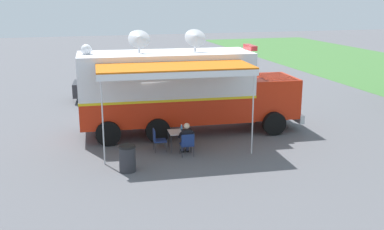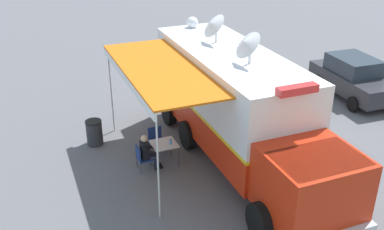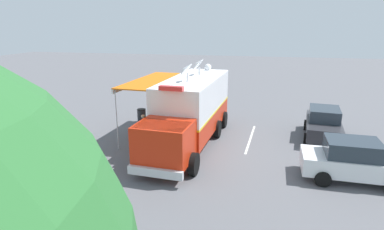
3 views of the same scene
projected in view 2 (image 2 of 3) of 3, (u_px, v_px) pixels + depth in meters
ground_plane at (226, 148)px, 15.64m from camera, size 100.00×100.00×0.00m
lot_stripe at (290, 123)px, 17.40m from camera, size 0.43×4.80×0.01m
command_truck at (238, 105)px, 14.16m from camera, size 5.22×9.63×4.53m
folding_table at (164, 145)px, 14.45m from camera, size 0.85×0.85×0.73m
water_bottle at (171, 141)px, 14.34m from camera, size 0.07×0.07×0.22m
folding_chair_at_table at (142, 156)px, 14.12m from camera, size 0.51×0.51×0.87m
folding_chair_beside_table at (156, 138)px, 15.22m from camera, size 0.51×0.51×0.87m
seated_responder at (148, 151)px, 14.12m from camera, size 0.68×0.58×1.25m
trash_bin at (94, 132)px, 15.69m from camera, size 0.57×0.57×0.91m
car_behind_truck at (353, 77)px, 19.37m from camera, size 2.38×4.38×1.76m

